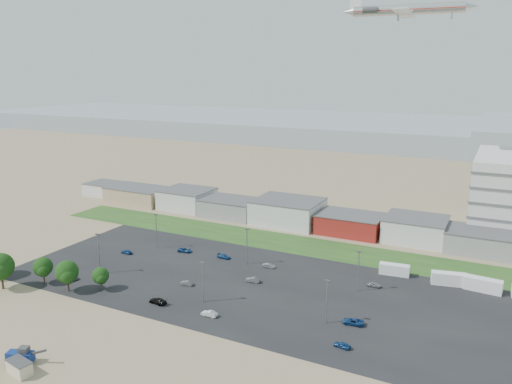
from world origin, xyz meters
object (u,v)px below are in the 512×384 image
Objects in this scene: parked_car_7 at (253,280)px; parked_car_6 at (224,256)px; parked_car_3 at (158,301)px; portable_shed at (19,367)px; parked_car_9 at (185,250)px; parked_car_11 at (268,266)px; box_trailer_a at (394,270)px; airliner at (408,9)px; parked_car_5 at (127,252)px; parked_car_8 at (374,285)px; parked_car_13 at (209,314)px; parked_car_10 at (71,277)px; parked_car_2 at (342,345)px; parked_car_4 at (187,283)px; telehandler at (20,355)px; parked_car_0 at (353,322)px.

parked_car_6 is at bearing -133.26° from parked_car_7.
portable_shed is at bearing -1.29° from parked_car_3.
parked_car_9 reaches higher than parked_car_11.
parked_car_11 is (-30.61, -10.18, -0.83)m from box_trailer_a.
airliner reaches higher than parked_car_5.
parked_car_13 reaches higher than parked_car_8.
parked_car_10 is 41.14m from parked_car_13.
box_trailer_a is 36.31m from parked_car_7.
parked_car_7 is (-30.11, -20.27, -0.79)m from box_trailer_a.
parked_car_2 is 0.98× the size of parked_car_4.
parked_car_8 reaches higher than parked_car_2.
box_trailer_a is 0.18× the size of airliner.
parked_car_9 is at bearing -110.49° from parked_car_2.
parked_car_7 is (14.52, -10.76, 0.03)m from parked_car_6.
parked_car_11 is at bearing -89.01° from parked_car_6.
box_trailer_a is 86.57m from airliner.
parked_car_9 is at bearing 108.12° from portable_shed.
parked_car_6 is 1.21× the size of parked_car_8.
parked_car_7 is at bearing 176.11° from parked_car_11.
parked_car_7 reaches higher than parked_car_2.
box_trailer_a is 10.08m from parked_car_8.
parked_car_3 is at bearing -91.04° from parked_car_13.
parked_car_8 is at bearing 133.42° from parked_car_3.
airliner is 119.81m from parked_car_3.
parked_car_8 is (40.90, 19.41, 0.01)m from parked_car_4.
parked_car_13 is (0.30, -29.95, 0.03)m from parked_car_11.
parked_car_7 is at bearing -116.71° from parked_car_2.
portable_shed is 43.55m from parked_car_4.
airliner is at bearing -167.04° from parked_car_2.
telehandler is at bearing 177.65° from parked_car_6.
portable_shed is at bearing -179.47° from parked_car_9.
parked_car_2 is at bearing -121.13° from parked_car_6.
parked_car_0 is 1.23× the size of parked_car_13.
parked_car_9 is at bearing -139.48° from parked_car_13.
parked_car_4 is 0.83× the size of parked_car_6.
airliner is at bearing 83.05° from portable_shed.
parked_car_0 is (48.87, 40.04, -0.94)m from telehandler.
parked_car_0 is 1.35× the size of parked_car_8.
parked_car_4 is 0.81× the size of parked_car_9.
parked_car_9 is (-57.20, -10.25, -0.83)m from box_trailer_a.
parked_car_6 is 18.07m from parked_car_7.
parked_car_10 is (-27.80, -9.88, 0.07)m from parked_car_4.
box_trailer_a is at bearing -15.95° from parked_car_8.
portable_shed is 55.17m from parked_car_7.
telehandler is 77.27m from parked_car_8.
telehandler is at bearing -51.18° from parked_car_2.
parked_car_6 is at bearing -121.76° from parked_car_0.
parked_car_6 is at bearing -123.91° from airliner.
parked_car_9 is at bearing -117.02° from parked_car_7.
portable_shed reaches higher than parked_car_3.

